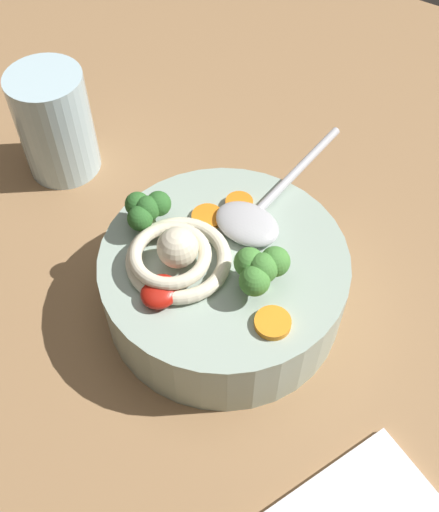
{
  "coord_description": "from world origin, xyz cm",
  "views": [
    {
      "loc": [
        27.64,
        16.44,
        51.94
      ],
      "look_at": [
        1.22,
        -0.45,
        10.19
      ],
      "focal_mm": 43.16,
      "sensor_mm": 36.0,
      "label": 1
    }
  ],
  "objects_px": {
    "drinking_glass": "(55,124)",
    "soup_bowl": "(220,278)",
    "soup_spoon": "(255,213)",
    "noodle_pile": "(176,255)"
  },
  "relations": [
    {
      "from": "drinking_glass",
      "to": "soup_bowl",
      "type": "bearing_deg",
      "value": 76.19
    },
    {
      "from": "soup_bowl",
      "to": "soup_spoon",
      "type": "relative_size",
      "value": 1.24
    },
    {
      "from": "noodle_pile",
      "to": "drinking_glass",
      "type": "height_order",
      "value": "drinking_glass"
    },
    {
      "from": "soup_bowl",
      "to": "drinking_glass",
      "type": "relative_size",
      "value": 1.83
    },
    {
      "from": "noodle_pile",
      "to": "drinking_glass",
      "type": "bearing_deg",
      "value": -111.73
    },
    {
      "from": "soup_spoon",
      "to": "drinking_glass",
      "type": "relative_size",
      "value": 1.48
    },
    {
      "from": "soup_bowl",
      "to": "noodle_pile",
      "type": "height_order",
      "value": "noodle_pile"
    },
    {
      "from": "soup_bowl",
      "to": "noodle_pile",
      "type": "bearing_deg",
      "value": -43.8
    },
    {
      "from": "soup_bowl",
      "to": "noodle_pile",
      "type": "xyz_separation_m",
      "value": [
        0.03,
        -0.03,
        0.05
      ]
    },
    {
      "from": "soup_spoon",
      "to": "drinking_glass",
      "type": "bearing_deg",
      "value": 93.35
    }
  ]
}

